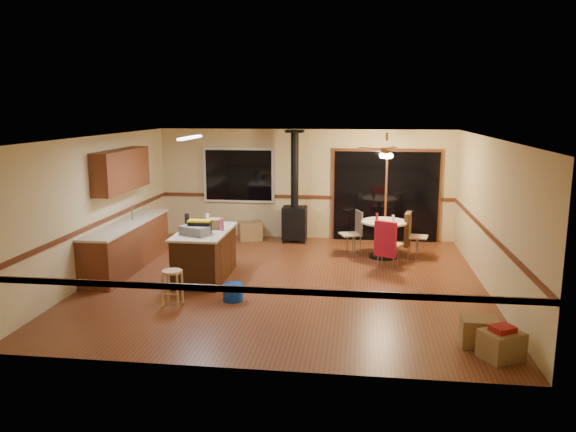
% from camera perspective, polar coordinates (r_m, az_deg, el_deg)
% --- Properties ---
extents(floor, '(7.00, 7.00, 0.00)m').
position_cam_1_polar(floor, '(10.25, -0.22, -6.64)').
color(floor, brown).
rests_on(floor, ground).
extents(ceiling, '(7.00, 7.00, 0.00)m').
position_cam_1_polar(ceiling, '(9.78, -0.23, 8.03)').
color(ceiling, silver).
rests_on(ceiling, ground).
extents(wall_back, '(7.00, 0.00, 7.00)m').
position_cam_1_polar(wall_back, '(13.37, 1.76, 3.24)').
color(wall_back, '#CBB780').
rests_on(wall_back, ground).
extents(wall_front, '(7.00, 0.00, 7.00)m').
position_cam_1_polar(wall_front, '(6.57, -4.26, -5.02)').
color(wall_front, '#CBB780').
rests_on(wall_front, ground).
extents(wall_left, '(0.00, 7.00, 7.00)m').
position_cam_1_polar(wall_left, '(10.95, -18.69, 0.92)').
color(wall_left, '#CBB780').
rests_on(wall_left, ground).
extents(wall_right, '(0.00, 7.00, 7.00)m').
position_cam_1_polar(wall_right, '(10.10, 19.88, 0.02)').
color(wall_right, '#CBB780').
rests_on(wall_right, ground).
extents(chair_rail, '(7.00, 7.00, 0.08)m').
position_cam_1_polar(chair_rail, '(9.99, -0.22, -1.17)').
color(chair_rail, '#542815').
rests_on(chair_rail, ground).
extents(window, '(1.72, 0.10, 1.32)m').
position_cam_1_polar(window, '(13.54, -5.03, 4.16)').
color(window, black).
rests_on(window, ground).
extents(sliding_door, '(2.52, 0.10, 2.10)m').
position_cam_1_polar(sliding_door, '(13.31, 9.90, 1.96)').
color(sliding_door, black).
rests_on(sliding_door, ground).
extents(lower_cabinets, '(0.60, 3.00, 0.86)m').
position_cam_1_polar(lower_cabinets, '(11.45, -15.98, -2.95)').
color(lower_cabinets, brown).
rests_on(lower_cabinets, ground).
extents(countertop, '(0.64, 3.04, 0.04)m').
position_cam_1_polar(countertop, '(11.35, -16.10, -0.75)').
color(countertop, beige).
rests_on(countertop, lower_cabinets).
extents(upper_cabinets, '(0.35, 2.00, 0.80)m').
position_cam_1_polar(upper_cabinets, '(11.43, -16.56, 4.49)').
color(upper_cabinets, brown).
rests_on(upper_cabinets, ground).
extents(kitchen_island, '(0.88, 1.68, 0.90)m').
position_cam_1_polar(kitchen_island, '(10.42, -8.44, -3.88)').
color(kitchen_island, '#351C0D').
rests_on(kitchen_island, ground).
extents(wood_stove, '(0.55, 0.50, 2.52)m').
position_cam_1_polar(wood_stove, '(13.04, 0.67, 0.50)').
color(wood_stove, black).
rests_on(wood_stove, ground).
extents(ceiling_fan, '(0.24, 0.24, 0.55)m').
position_cam_1_polar(ceiling_fan, '(11.63, 9.97, 6.43)').
color(ceiling_fan, brown).
rests_on(ceiling_fan, ceiling).
extents(fluorescent_strip, '(0.10, 1.20, 0.04)m').
position_cam_1_polar(fluorescent_strip, '(10.46, -9.92, 7.84)').
color(fluorescent_strip, white).
rests_on(fluorescent_strip, ceiling).
extents(toolbox_grey, '(0.57, 0.46, 0.16)m').
position_cam_1_polar(toolbox_grey, '(9.98, -9.49, -1.48)').
color(toolbox_grey, slate).
rests_on(toolbox_grey, kitchen_island).
extents(toolbox_black, '(0.40, 0.22, 0.22)m').
position_cam_1_polar(toolbox_black, '(10.05, -8.96, -1.19)').
color(toolbox_black, black).
rests_on(toolbox_black, kitchen_island).
extents(toolbox_yellow_lid, '(0.40, 0.22, 0.03)m').
position_cam_1_polar(toolbox_yellow_lid, '(10.03, -8.99, -0.49)').
color(toolbox_yellow_lid, gold).
rests_on(toolbox_yellow_lid, toolbox_black).
extents(box_on_island, '(0.28, 0.32, 0.18)m').
position_cam_1_polar(box_on_island, '(10.44, -7.46, -0.78)').
color(box_on_island, olive).
rests_on(box_on_island, kitchen_island).
extents(bottle_dark, '(0.10, 0.10, 0.31)m').
position_cam_1_polar(bottle_dark, '(10.39, -10.21, -0.57)').
color(bottle_dark, black).
rests_on(bottle_dark, kitchen_island).
extents(bottle_pink, '(0.09, 0.09, 0.23)m').
position_cam_1_polar(bottle_pink, '(10.26, -6.73, -0.84)').
color(bottle_pink, '#D84C8C').
rests_on(bottle_pink, kitchen_island).
extents(bottle_white, '(0.07, 0.07, 0.19)m').
position_cam_1_polar(bottle_white, '(10.92, -8.19, -0.26)').
color(bottle_white, white).
rests_on(bottle_white, kitchen_island).
extents(bar_stool, '(0.41, 0.41, 0.57)m').
position_cam_1_polar(bar_stool, '(9.17, -11.65, -7.15)').
color(bar_stool, tan).
rests_on(bar_stool, floor).
extents(blue_bucket, '(0.39, 0.39, 0.28)m').
position_cam_1_polar(blue_bucket, '(9.29, -5.62, -7.71)').
color(blue_bucket, '#0C39A8').
rests_on(blue_bucket, floor).
extents(dining_table, '(0.96, 0.96, 0.78)m').
position_cam_1_polar(dining_table, '(11.88, 9.71, -1.66)').
color(dining_table, black).
rests_on(dining_table, ground).
extents(glass_red, '(0.06, 0.06, 0.15)m').
position_cam_1_polar(glass_red, '(11.91, 9.02, -0.04)').
color(glass_red, '#590C14').
rests_on(glass_red, dining_table).
extents(glass_cream, '(0.08, 0.08, 0.14)m').
position_cam_1_polar(glass_cream, '(11.78, 10.64, -0.23)').
color(glass_cream, beige).
rests_on(glass_cream, dining_table).
extents(chair_left, '(0.52, 0.52, 0.51)m').
position_cam_1_polar(chair_left, '(11.99, 6.82, -1.19)').
color(chair_left, tan).
rests_on(chair_left, ground).
extents(chair_near, '(0.59, 0.61, 0.70)m').
position_cam_1_polar(chair_near, '(11.03, 9.93, -2.31)').
color(chair_near, tan).
rests_on(chair_near, ground).
extents(chair_right, '(0.53, 0.50, 0.70)m').
position_cam_1_polar(chair_right, '(11.99, 12.19, -1.33)').
color(chair_right, tan).
rests_on(chair_right, ground).
extents(box_under_window, '(0.65, 0.59, 0.43)m').
position_cam_1_polar(box_under_window, '(13.36, -3.87, -1.53)').
color(box_under_window, olive).
rests_on(box_under_window, floor).
extents(box_corner_a, '(0.61, 0.58, 0.36)m').
position_cam_1_polar(box_corner_a, '(7.69, 20.85, -12.15)').
color(box_corner_a, olive).
rests_on(box_corner_a, floor).
extents(box_corner_b, '(0.48, 0.41, 0.37)m').
position_cam_1_polar(box_corner_b, '(8.01, 18.82, -11.03)').
color(box_corner_b, olive).
rests_on(box_corner_b, floor).
extents(box_small_red, '(0.35, 0.33, 0.07)m').
position_cam_1_polar(box_small_red, '(7.61, 20.97, -10.65)').
color(box_small_red, maroon).
rests_on(box_small_red, box_corner_a).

